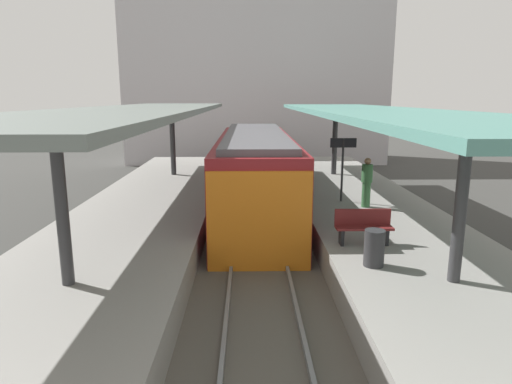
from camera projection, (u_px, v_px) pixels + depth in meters
name	position (u px, v px, depth m)	size (l,w,h in m)	color
ground_plane	(257.00, 248.00, 13.75)	(80.00, 80.00, 0.00)	#383835
platform_left	(133.00, 233.00, 13.58)	(4.40, 28.00, 1.00)	gray
platform_right	(380.00, 232.00, 13.71)	(4.40, 28.00, 1.00)	gray
track_ballast	(257.00, 245.00, 13.73)	(3.20, 28.00, 0.20)	#59544C
rail_near_side	(234.00, 240.00, 13.68)	(0.08, 28.00, 0.14)	slate
rail_far_side	(281.00, 240.00, 13.70)	(0.08, 28.00, 0.14)	slate
commuter_train	(255.00, 174.00, 16.82)	(2.78, 11.78, 3.10)	maroon
canopy_left	(138.00, 112.00, 14.19)	(4.18, 21.00, 3.25)	#333335
canopy_right	(374.00, 113.00, 14.33)	(4.18, 21.00, 3.20)	#333335
platform_bench	(363.00, 226.00, 10.98)	(1.40, 0.41, 0.86)	black
platform_sign	(343.00, 155.00, 15.27)	(0.90, 0.08, 2.21)	#262628
litter_bin	(374.00, 248.00, 9.53)	(0.44, 0.44, 0.80)	#2D2D30
passenger_near_bench	(367.00, 182.00, 14.61)	(0.36, 0.36, 1.64)	#386B3D
station_building_backdrop	(256.00, 84.00, 32.16)	(18.00, 6.00, 11.00)	#B7B2B7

